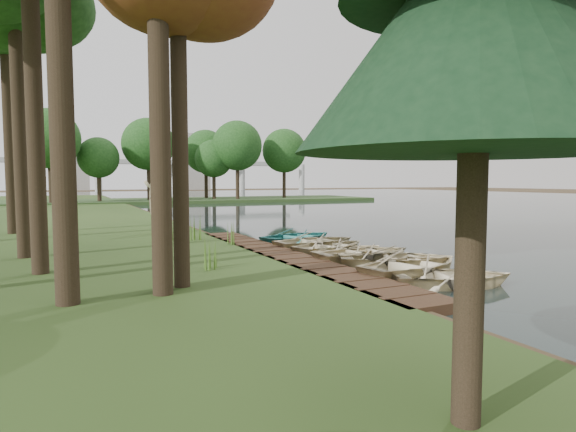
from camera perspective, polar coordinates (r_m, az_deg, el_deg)
name	(u,v)px	position (r m, az deg, el deg)	size (l,w,h in m)	color
ground	(322,259)	(18.38, 4.01, -5.14)	(300.00, 300.00, 0.00)	#3D2F1D
water	(482,210)	(52.94, 22.05, 0.72)	(130.00, 200.00, 0.05)	#1C2826
boardwalk	(283,258)	(17.64, -0.54, -5.03)	(1.60, 16.00, 0.30)	#372315
peninsula	(196,200)	(68.00, -10.87, 1.83)	(50.00, 14.00, 0.45)	#2B441E
far_trees	(171,155)	(67.28, -13.72, 7.04)	(45.60, 5.60, 8.80)	black
bridge	(146,165)	(137.52, -16.47, 5.77)	(95.90, 4.00, 8.60)	#A5A5A0
building_a	(192,162)	(160.71, -11.31, 6.30)	(10.00, 8.00, 18.00)	#A5A5A0
building_b	(75,171)	(160.89, -23.97, 4.95)	(8.00, 8.00, 12.00)	#A5A5A0
rowboat_0	(453,274)	(14.18, 19.01, -6.52)	(2.41, 3.38, 0.70)	beige
rowboat_1	(414,263)	(15.39, 14.76, -5.36)	(2.83, 3.96, 0.82)	beige
rowboat_2	(397,257)	(16.52, 12.77, -4.71)	(2.76, 3.87, 0.80)	beige
rowboat_3	(365,251)	(17.61, 9.11, -4.13)	(2.73, 3.82, 0.79)	beige
rowboat_4	(351,249)	(18.39, 7.47, -3.91)	(2.39, 3.35, 0.69)	beige
rowboat_5	(332,244)	(19.51, 5.20, -3.35)	(2.55, 3.57, 0.74)	beige
rowboat_6	(316,240)	(20.70, 3.38, -2.84)	(2.71, 3.79, 0.79)	beige
rowboat_7	(299,235)	(22.35, 1.29, -2.30)	(2.72, 3.82, 0.79)	teal
stored_rowboat	(162,227)	(25.30, -14.76, -1.26)	(2.28, 3.19, 0.66)	beige
tree_6	(3,9)	(29.21, -30.69, 20.37)	(5.18, 5.18, 13.40)	black
reeds_0	(211,253)	(14.76, -9.06, -4.40)	(0.60, 0.60, 0.97)	#3F661E
reeds_1	(227,232)	(20.41, -7.24, -1.95)	(0.60, 0.60, 1.01)	#3F661E
reeds_2	(175,229)	(22.33, -13.22, -1.55)	(0.60, 0.60, 0.96)	#3F661E
reeds_3	(195,228)	(22.18, -10.92, -1.37)	(0.60, 0.60, 1.10)	#3F661E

